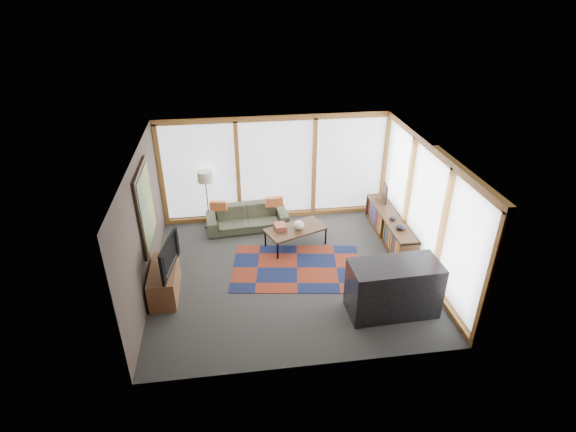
{
  "coord_description": "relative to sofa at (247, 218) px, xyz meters",
  "views": [
    {
      "loc": [
        -1.09,
        -7.45,
        5.41
      ],
      "look_at": [
        0.0,
        0.4,
        1.1
      ],
      "focal_mm": 28.0,
      "sensor_mm": 36.0,
      "label": 1
    }
  ],
  "objects": [
    {
      "name": "book_stack",
      "position": [
        0.68,
        -0.89,
        0.21
      ],
      "size": [
        0.28,
        0.33,
        0.1
      ],
      "primitive_type": "cube",
      "rotation": [
        0.0,
        0.0,
        0.1
      ],
      "color": "brown",
      "rests_on": "coffee_table"
    },
    {
      "name": "coffee_table",
      "position": [
        1.02,
        -0.93,
        -0.06
      ],
      "size": [
        1.46,
        1.09,
        0.44
      ],
      "primitive_type": null,
      "rotation": [
        0.0,
        0.0,
        0.38
      ],
      "color": "black",
      "rests_on": "ground"
    },
    {
      "name": "ground",
      "position": [
        0.77,
        -1.95,
        -0.28
      ],
      "size": [
        5.5,
        5.5,
        0.0
      ],
      "primitive_type": "plane",
      "color": "#2C2C2A",
      "rests_on": "ground"
    },
    {
      "name": "bookshelf",
      "position": [
        3.2,
        -0.95,
        0.02
      ],
      "size": [
        0.43,
        2.37,
        0.59
      ],
      "primitive_type": null,
      "color": "black",
      "rests_on": "ground"
    },
    {
      "name": "shelf_picture",
      "position": [
        3.27,
        -0.22,
        0.54
      ],
      "size": [
        0.09,
        0.34,
        0.45
      ],
      "primitive_type": "cube",
      "rotation": [
        0.0,
        0.0,
        -0.13
      ],
      "color": "black",
      "rests_on": "bookshelf"
    },
    {
      "name": "television",
      "position": [
        -1.62,
        -2.33,
        0.61
      ],
      "size": [
        0.32,
        1.07,
        0.61
      ],
      "primitive_type": "imported",
      "rotation": [
        0.0,
        0.0,
        1.4
      ],
      "color": "black",
      "rests_on": "tv_console"
    },
    {
      "name": "rug",
      "position": [
        0.92,
        -1.81,
        -0.27
      ],
      "size": [
        2.87,
        2.07,
        0.01
      ],
      "primitive_type": "cube",
      "rotation": [
        0.0,
        0.0,
        -0.14
      ],
      "color": "maroon",
      "rests_on": "ground"
    },
    {
      "name": "room_envelope",
      "position": [
        1.26,
        -1.39,
        1.26
      ],
      "size": [
        5.52,
        5.02,
        2.62
      ],
      "color": "#433830",
      "rests_on": "ground"
    },
    {
      "name": "bowl_b",
      "position": [
        3.17,
        -1.11,
        0.35
      ],
      "size": [
        0.17,
        0.17,
        0.08
      ],
      "primitive_type": "ellipsoid",
      "rotation": [
        0.0,
        0.0,
        0.06
      ],
      "color": "black",
      "rests_on": "bookshelf"
    },
    {
      "name": "pillow_left",
      "position": [
        -0.65,
        -0.04,
        0.39
      ],
      "size": [
        0.4,
        0.18,
        0.21
      ],
      "primitive_type": "cube",
      "rotation": [
        0.0,
        0.0,
        -0.16
      ],
      "color": "#CB632E",
      "rests_on": "sofa"
    },
    {
      "name": "pillow_right",
      "position": [
        0.65,
        -0.02,
        0.39
      ],
      "size": [
        0.41,
        0.13,
        0.22
      ],
      "primitive_type": "cube",
      "rotation": [
        0.0,
        0.0,
        0.03
      ],
      "color": "#CB632E",
      "rests_on": "sofa"
    },
    {
      "name": "tv_console",
      "position": [
        -1.69,
        -2.31,
        0.01
      ],
      "size": [
        0.48,
        1.16,
        0.58
      ],
      "primitive_type": "cube",
      "color": "brown",
      "rests_on": "ground"
    },
    {
      "name": "vase",
      "position": [
        1.08,
        -0.98,
        0.26
      ],
      "size": [
        0.27,
        0.27,
        0.2
      ],
      "primitive_type": "ellipsoid",
      "rotation": [
        0.0,
        0.0,
        -0.13
      ],
      "color": "beige",
      "rests_on": "coffee_table"
    },
    {
      "name": "bar_counter",
      "position": [
        2.4,
        -3.36,
        0.22
      ],
      "size": [
        1.6,
        0.79,
        1.0
      ],
      "primitive_type": "cube",
      "rotation": [
        0.0,
        0.0,
        0.03
      ],
      "color": "black",
      "rests_on": "ground"
    },
    {
      "name": "sofa",
      "position": [
        0.0,
        0.0,
        0.0
      ],
      "size": [
        1.96,
        0.89,
        0.56
      ],
      "primitive_type": "imported",
      "rotation": [
        0.0,
        0.0,
        0.08
      ],
      "color": "#3A3F2D",
      "rests_on": "ground"
    },
    {
      "name": "bowl_a",
      "position": [
        3.2,
        -1.53,
        0.37
      ],
      "size": [
        0.23,
        0.23,
        0.11
      ],
      "primitive_type": "ellipsoid",
      "rotation": [
        0.0,
        0.0,
        -0.07
      ],
      "color": "black",
      "rests_on": "bookshelf"
    },
    {
      "name": "floor_lamp",
      "position": [
        -0.91,
        0.21,
        0.44
      ],
      "size": [
        0.36,
        0.36,
        1.44
      ],
      "primitive_type": null,
      "color": "#2C2218",
      "rests_on": "ground"
    }
  ]
}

